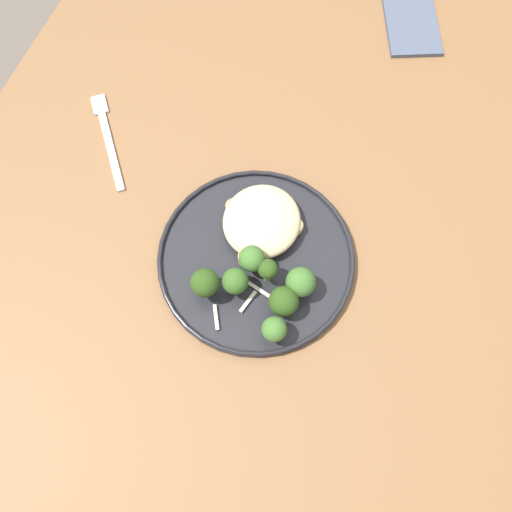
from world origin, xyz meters
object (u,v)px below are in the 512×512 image
broccoli_floret_center_pile (237,282)px  dinner_fork (108,138)px  broccoli_floret_beside_noodles (205,283)px  broccoli_floret_left_leaning (252,259)px  broccoli_floret_small_sprig (274,329)px  broccoli_floret_split_head (268,270)px  dinner_plate (256,259)px  seared_scallop_large_seared (295,227)px  seared_scallop_on_noodles (234,207)px  seared_scallop_rear_pale (249,259)px  broccoli_floret_right_tilted (284,301)px  broccoli_floret_near_rim (301,282)px  seared_scallop_half_hidden (267,220)px  folded_napkin (411,22)px  seared_scallop_tiny_bay (252,208)px

broccoli_floret_center_pile → dinner_fork: 0.34m
broccoli_floret_beside_noodles → broccoli_floret_left_leaning: size_ratio=1.04×
broccoli_floret_small_sprig → broccoli_floret_center_pile: bearing=58.3°
broccoli_floret_split_head → dinner_fork: bearing=67.6°
dinner_plate → seared_scallop_large_seared: bearing=-31.1°
seared_scallop_on_noodles → broccoli_floret_left_leaning: bearing=-142.8°
seared_scallop_on_noodles → seared_scallop_rear_pale: (-0.07, -0.05, 0.00)m
broccoli_floret_center_pile → broccoli_floret_right_tilted: size_ratio=1.01×
broccoli_floret_small_sprig → broccoli_floret_near_rim: size_ratio=0.92×
broccoli_floret_beside_noodles → broccoli_floret_center_pile: bearing=-65.3°
seared_scallop_on_noodles → broccoli_floret_near_rim: bearing=-122.2°
seared_scallop_large_seared → broccoli_floret_beside_noodles: broccoli_floret_beside_noodles is taller
seared_scallop_half_hidden → seared_scallop_large_seared: (0.00, -0.04, 0.00)m
seared_scallop_large_seared → folded_napkin: 0.46m
seared_scallop_large_seared → broccoli_floret_center_pile: (-0.12, 0.05, 0.02)m
seared_scallop_tiny_bay → broccoli_floret_beside_noodles: broccoli_floret_beside_noodles is taller
broccoli_floret_small_sprig → broccoli_floret_beside_noodles: (0.03, 0.11, 0.01)m
seared_scallop_half_hidden → broccoli_floret_split_head: 0.09m
broccoli_floret_right_tilted → dinner_fork: 0.40m
broccoli_floret_left_leaning → broccoli_floret_right_tilted: bearing=-123.2°
seared_scallop_tiny_bay → dinner_fork: bearing=80.8°
seared_scallop_on_noodles → broccoli_floret_split_head: broccoli_floret_split_head is taller
broccoli_floret_split_head → broccoli_floret_center_pile: bearing=133.3°
dinner_plate → broccoli_floret_left_leaning: (-0.02, 0.00, 0.04)m
broccoli_floret_small_sprig → broccoli_floret_near_rim: 0.08m
seared_scallop_rear_pale → dinner_fork: size_ratio=0.17×
broccoli_floret_beside_noodles → folded_napkin: bearing=-13.8°
seared_scallop_on_noodles → seared_scallop_half_hidden: 0.05m
seared_scallop_rear_pale → broccoli_floret_right_tilted: bearing=-124.6°
seared_scallop_rear_pale → seared_scallop_large_seared: (0.07, -0.05, -0.00)m
seared_scallop_half_hidden → broccoli_floret_center_pile: 0.11m
seared_scallop_on_noodles → folded_napkin: bearing=-18.8°
seared_scallop_tiny_bay → broccoli_floret_right_tilted: bearing=-143.1°
seared_scallop_on_noodles → folded_napkin: (0.46, -0.16, -0.02)m
dinner_plate → seared_scallop_half_hidden: 0.06m
broccoli_floret_near_rim → folded_napkin: bearing=-2.4°
seared_scallop_on_noodles → dinner_plate: bearing=-136.4°
broccoli_floret_small_sprig → seared_scallop_large_seared: bearing=8.8°
broccoli_floret_near_rim → seared_scallop_half_hidden: bearing=44.4°
broccoli_floret_split_head → broccoli_floret_right_tilted: broccoli_floret_right_tilted is taller
dinner_plate → folded_napkin: size_ratio=1.93×
dinner_plate → broccoli_floret_center_pile: 0.06m
broccoli_floret_near_rim → broccoli_floret_center_pile: bearing=110.7°
dinner_plate → broccoli_floret_center_pile: bearing=171.4°
seared_scallop_large_seared → folded_napkin: seared_scallop_large_seared is taller
dinner_plate → broccoli_floret_small_sprig: (-0.10, -0.06, 0.03)m
seared_scallop_tiny_bay → seared_scallop_half_hidden: bearing=-110.9°
seared_scallop_tiny_bay → broccoli_floret_beside_noodles: bearing=173.7°
dinner_plate → seared_scallop_rear_pale: (-0.01, 0.01, 0.01)m
dinner_fork → seared_scallop_rear_pale: bearing=-112.5°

